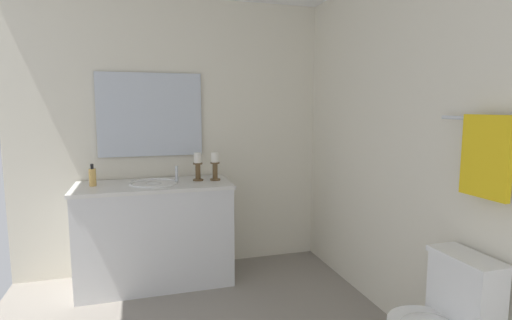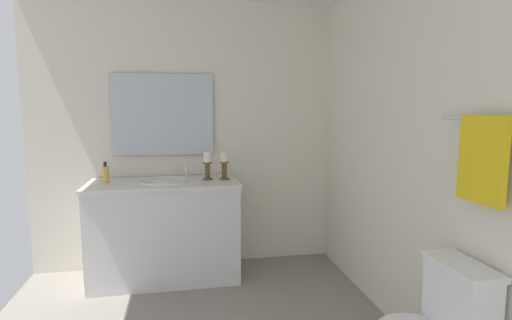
# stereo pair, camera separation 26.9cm
# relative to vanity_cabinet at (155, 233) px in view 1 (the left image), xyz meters

# --- Properties ---
(wall_back) EXTENTS (3.18, 0.04, 2.45)m
(wall_back) POSITION_rel_vanity_cabinet_xyz_m (1.26, 1.59, 0.79)
(wall_back) COLOR silver
(wall_back) RESTS_ON ground
(wall_left) EXTENTS (0.04, 2.78, 2.45)m
(wall_left) POSITION_rel_vanity_cabinet_xyz_m (-0.33, 0.20, 0.79)
(wall_left) COLOR silver
(wall_left) RESTS_ON ground
(vanity_cabinet) EXTENTS (0.58, 1.28, 0.86)m
(vanity_cabinet) POSITION_rel_vanity_cabinet_xyz_m (0.00, 0.00, 0.00)
(vanity_cabinet) COLOR silver
(vanity_cabinet) RESTS_ON ground
(sink_basin) EXTENTS (0.40, 0.40, 0.24)m
(sink_basin) POSITION_rel_vanity_cabinet_xyz_m (-0.00, 0.00, 0.39)
(sink_basin) COLOR white
(sink_basin) RESTS_ON vanity_cabinet
(mirror) EXTENTS (0.02, 0.90, 0.73)m
(mirror) POSITION_rel_vanity_cabinet_xyz_m (-0.28, 0.00, 0.99)
(mirror) COLOR silver
(candle_holder_tall) EXTENTS (0.09, 0.09, 0.24)m
(candle_holder_tall) POSITION_rel_vanity_cabinet_xyz_m (-0.01, 0.52, 0.55)
(candle_holder_tall) COLOR brown
(candle_holder_tall) RESTS_ON vanity_cabinet
(candle_holder_short) EXTENTS (0.09, 0.09, 0.24)m
(candle_holder_short) POSITION_rel_vanity_cabinet_xyz_m (-0.04, 0.38, 0.56)
(candle_holder_short) COLOR brown
(candle_holder_short) RESTS_ON vanity_cabinet
(soap_bottle) EXTENTS (0.06, 0.06, 0.18)m
(soap_bottle) POSITION_rel_vanity_cabinet_xyz_m (-0.04, -0.48, 0.50)
(soap_bottle) COLOR #E5B259
(soap_bottle) RESTS_ON vanity_cabinet
(towel_bar) EXTENTS (0.65, 0.02, 0.02)m
(towel_bar) POSITION_rel_vanity_cabinet_xyz_m (1.84, 1.53, 1.00)
(towel_bar) COLOR silver
(towel_near_vanity) EXTENTS (0.28, 0.03, 0.41)m
(towel_near_vanity) POSITION_rel_vanity_cabinet_xyz_m (1.84, 1.52, 0.82)
(towel_near_vanity) COLOR yellow
(towel_near_vanity) RESTS_ON towel_bar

